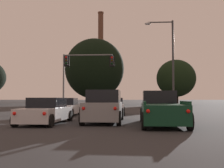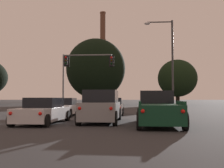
{
  "view_description": "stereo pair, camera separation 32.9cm",
  "coord_description": "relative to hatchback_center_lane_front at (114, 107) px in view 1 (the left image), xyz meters",
  "views": [
    {
      "loc": [
        1.52,
        -0.46,
        1.38
      ],
      "look_at": [
        -0.4,
        31.68,
        3.17
      ],
      "focal_mm": 42.0,
      "sensor_mm": 36.0,
      "label": 1
    },
    {
      "loc": [
        1.85,
        -0.44,
        1.38
      ],
      "look_at": [
        -0.4,
        31.68,
        3.17
      ],
      "focal_mm": 42.0,
      "sensor_mm": 36.0,
      "label": 2
    }
  ],
  "objects": [
    {
      "name": "hatchback_center_lane_front",
      "position": [
        0.0,
        0.0,
        0.0
      ],
      "size": [
        1.93,
        4.12,
        1.44
      ],
      "rotation": [
        0.0,
        0.0,
        0.01
      ],
      "color": "silver",
      "rests_on": "ground_plane"
    },
    {
      "name": "sedan_left_lane_front",
      "position": [
        -3.82,
        -1.37,
        0.0
      ],
      "size": [
        2.13,
        4.76,
        1.43
      ],
      "rotation": [
        0.0,
        0.0,
        0.03
      ],
      "color": "silver",
      "rests_on": "ground_plane"
    },
    {
      "name": "sedan_left_lane_second",
      "position": [
        -3.32,
        -7.87,
        0.0
      ],
      "size": [
        2.1,
        4.75,
        1.43
      ],
      "rotation": [
        0.0,
        0.0,
        -0.03
      ],
      "color": "silver",
      "rests_on": "ground_plane"
    },
    {
      "name": "pickup_truck_right_lane_second",
      "position": [
        2.97,
        -8.17,
        0.14
      ],
      "size": [
        2.37,
        5.57,
        1.82
      ],
      "rotation": [
        0.0,
        0.0,
        -0.04
      ],
      "color": "#0F3823",
      "rests_on": "ground_plane"
    },
    {
      "name": "suv_center_lane_second",
      "position": [
        -0.17,
        -6.94,
        0.23
      ],
      "size": [
        2.17,
        4.93,
        1.86
      ],
      "rotation": [
        0.0,
        0.0,
        -0.02
      ],
      "color": "gray",
      "rests_on": "ground_plane"
    },
    {
      "name": "traffic_light_overhead_left",
      "position": [
        -3.83,
        5.33,
        4.03
      ],
      "size": [
        5.67,
        0.5,
        6.13
      ],
      "color": "slate",
      "rests_on": "ground_plane"
    },
    {
      "name": "street_lamp",
      "position": [
        5.35,
        4.17,
        4.93
      ],
      "size": [
        2.91,
        0.36,
        9.27
      ],
      "color": "#38383A",
      "rests_on": "ground_plane"
    },
    {
      "name": "smokestack",
      "position": [
        -14.06,
        125.15,
        19.37
      ],
      "size": [
        6.81,
        6.81,
        51.08
      ],
      "color": "#523427",
      "rests_on": "ground_plane"
    },
    {
      "name": "treeline_left_mid",
      "position": [
        11.76,
        35.4,
        5.13
      ],
      "size": [
        8.48,
        7.63,
        9.87
      ],
      "color": "black",
      "rests_on": "ground_plane"
    },
    {
      "name": "treeline_center_left",
      "position": [
        -6.45,
        37.68,
        7.62
      ],
      "size": [
        13.63,
        12.27,
        15.28
      ],
      "color": "black",
      "rests_on": "ground_plane"
    }
  ]
}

